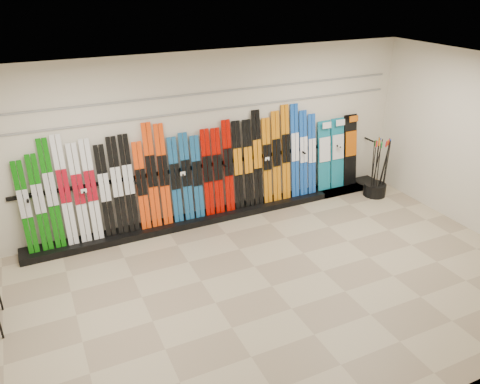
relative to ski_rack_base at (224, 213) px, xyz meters
name	(u,v)px	position (x,y,z in m)	size (l,w,h in m)	color
floor	(272,286)	(-0.22, -2.28, -0.06)	(8.00, 8.00, 0.00)	gray
back_wall	(206,138)	(-0.22, 0.22, 1.44)	(8.00, 8.00, 0.00)	beige
ceiling	(279,79)	(-0.22, -2.28, 2.94)	(8.00, 8.00, 0.00)	silver
ski_rack_base	(224,213)	(0.00, 0.00, 0.00)	(8.00, 0.40, 0.12)	black
skis	(187,174)	(-0.66, 0.06, 0.89)	(5.37, 0.25, 1.82)	#0E670A
snowboards	(338,153)	(2.55, 0.07, 0.77)	(0.93, 0.23, 1.45)	#14728C
pole_bin	(375,189)	(3.16, -0.47, 0.07)	(0.45, 0.45, 0.25)	black
ski_poles	(379,168)	(3.16, -0.51, 0.55)	(0.40, 0.34, 1.18)	black
slatwall_rail_0	(205,111)	(-0.22, 0.20, 1.94)	(7.60, 0.02, 0.03)	gray
slatwall_rail_1	(205,93)	(-0.22, 0.20, 2.24)	(7.60, 0.02, 0.03)	gray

